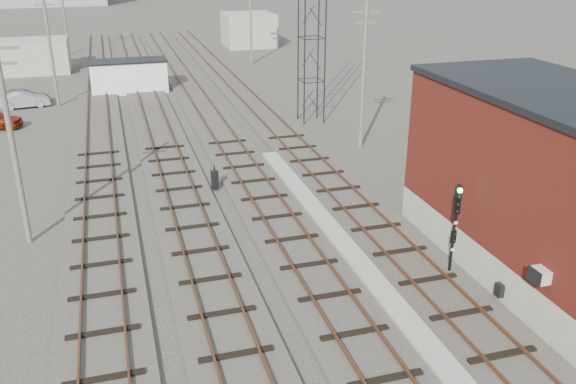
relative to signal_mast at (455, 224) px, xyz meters
name	(u,v)px	position (x,y,z in m)	size (l,w,h in m)	color
ground	(189,64)	(-3.70, 47.77, -2.23)	(320.00, 320.00, 0.00)	#282621
track_right	(258,109)	(-1.20, 26.77, -2.12)	(3.20, 90.00, 0.39)	#332D28
track_mid_right	(207,113)	(-5.20, 26.77, -2.12)	(3.20, 90.00, 0.39)	#332D28
track_mid_left	(154,117)	(-9.20, 26.77, -2.12)	(3.20, 90.00, 0.39)	#332D28
track_left	(98,121)	(-13.20, 26.77, -2.12)	(3.20, 90.00, 0.39)	#332D28
platform_curb	(357,262)	(-3.20, 1.77, -2.10)	(0.90, 28.00, 0.26)	gray
brick_building	(549,182)	(3.80, -0.23, 1.40)	(6.54, 12.20, 7.22)	gray
lattice_tower	(312,15)	(1.80, 22.77, 5.27)	(1.60, 1.60, 15.00)	black
utility_pole_left_a	(11,137)	(-16.20, 7.77, 2.57)	(1.80, 0.24, 9.00)	#595147
utility_pole_left_b	(50,45)	(-16.20, 32.77, 2.57)	(1.80, 0.24, 9.00)	#595147
utility_pole_left_c	(64,12)	(-16.20, 57.77, 2.57)	(1.80, 0.24, 9.00)	#595147
utility_pole_right_a	(364,73)	(2.80, 15.77, 2.57)	(1.80, 0.24, 9.00)	#595147
utility_pole_right_b	(251,18)	(2.80, 45.77, 2.57)	(1.80, 0.24, 9.00)	#595147
shed_left	(27,56)	(-19.70, 47.77, -0.63)	(8.00, 5.00, 3.20)	gray
shed_right	(249,30)	(5.30, 57.77, -0.23)	(6.00, 6.00, 4.00)	gray
signal_mast	(455,224)	(0.00, 0.00, 0.00)	(0.40, 0.41, 3.84)	gray
switch_stand	(215,179)	(-7.32, 11.41, -1.61)	(0.39, 0.39, 1.31)	black
site_trailer	(129,76)	(-10.41, 36.09, -0.83)	(6.62, 2.91, 2.78)	white
car_silver	(25,100)	(-18.67, 32.84, -1.62)	(1.29, 3.70, 1.22)	#97989E
car_grey	(22,96)	(-18.96, 34.17, -1.62)	(1.71, 4.21, 1.22)	slate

